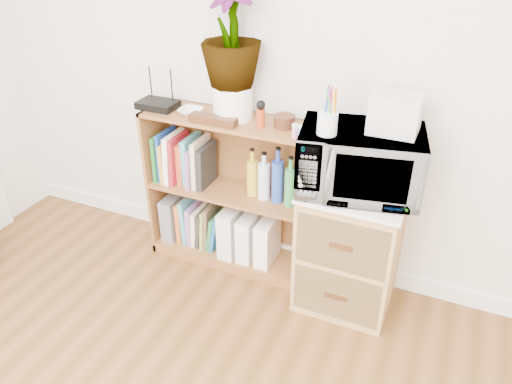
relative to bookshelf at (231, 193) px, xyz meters
The scene contains 21 objects.
skirting_board 0.57m from the bookshelf, 21.80° to the left, with size 4.00×0.02×0.10m, color white.
bookshelf is the anchor object (origin of this frame).
wicker_unit 0.76m from the bookshelf, ahead, with size 0.50×0.45×0.70m, color #9E7542.
microwave 0.86m from the bookshelf, ahead, with size 0.58×0.40×0.32m, color white.
pen_cup 0.89m from the bookshelf, 17.81° to the right, with size 0.09×0.09×0.10m, color white.
small_appliance 1.10m from the bookshelf, ahead, with size 0.22×0.19×0.18m, color silver.
router 0.66m from the bookshelf, behind, with size 0.22×0.15×0.04m, color black.
white_bowl 0.54m from the bookshelf, behind, with size 0.13×0.13×0.03m, color white.
plant_pot 0.57m from the bookshelf, 44.95° to the left, with size 0.21×0.21×0.18m, color white.
potted_plant 0.94m from the bookshelf, 44.95° to the left, with size 0.32×0.32×0.56m, color #286528.
trinket_box 0.51m from the bookshelf, 111.40° to the right, with size 0.27×0.07×0.04m, color #361B0E.
kokeshi_doll 0.57m from the bookshelf, 10.82° to the right, with size 0.04×0.04×0.10m, color #A23114.
wooden_bowl 0.60m from the bookshelf, ahead, with size 0.11×0.11×0.06m, color #361A0E.
paint_jars 0.68m from the bookshelf, 11.36° to the right, with size 0.10×0.04×0.05m, color pink.
file_box 0.49m from the bookshelf, behind, with size 0.09×0.23×0.29m, color slate.
magazine_holder_left 0.25m from the bookshelf, 43.23° to the right, with size 0.10×0.25×0.31m, color silver.
magazine_holder_mid 0.29m from the bookshelf, ahead, with size 0.09×0.23×0.28m, color white.
magazine_holder_right 0.36m from the bookshelf, ahead, with size 0.09×0.23×0.28m, color white.
cookbooks 0.34m from the bookshelf, behind, with size 0.33×0.20×0.30m.
liquor_bottles 0.37m from the bookshelf, ahead, with size 0.45×0.07×0.32m.
lower_books 0.35m from the bookshelf, behind, with size 0.30×0.19×0.30m.
Camera 1 is at (0.81, -0.16, 1.97)m, focal length 35.00 mm.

